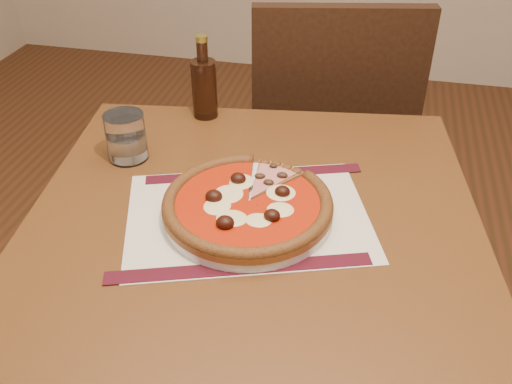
{
  "coord_description": "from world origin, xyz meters",
  "views": [
    {
      "loc": [
        -0.21,
        -0.2,
        1.37
      ],
      "look_at": [
        -0.4,
        0.61,
        0.78
      ],
      "focal_mm": 40.0,
      "sensor_mm": 36.0,
      "label": 1
    }
  ],
  "objects_px": {
    "table": "(254,255)",
    "plate": "(248,212)",
    "chair_far": "(329,132)",
    "bottle": "(204,86)",
    "pizza": "(247,203)",
    "water_glass": "(126,137)"
  },
  "relations": [
    {
      "from": "chair_far",
      "to": "plate",
      "type": "height_order",
      "value": "chair_far"
    },
    {
      "from": "table",
      "to": "bottle",
      "type": "bearing_deg",
      "value": 119.72
    },
    {
      "from": "pizza",
      "to": "water_glass",
      "type": "height_order",
      "value": "water_glass"
    },
    {
      "from": "table",
      "to": "water_glass",
      "type": "relative_size",
      "value": 9.27
    },
    {
      "from": "pizza",
      "to": "water_glass",
      "type": "relative_size",
      "value": 3.05
    },
    {
      "from": "plate",
      "to": "pizza",
      "type": "height_order",
      "value": "pizza"
    },
    {
      "from": "plate",
      "to": "pizza",
      "type": "bearing_deg",
      "value": -104.86
    },
    {
      "from": "table",
      "to": "pizza",
      "type": "relative_size",
      "value": 3.04
    },
    {
      "from": "water_glass",
      "to": "bottle",
      "type": "distance_m",
      "value": 0.24
    },
    {
      "from": "plate",
      "to": "table",
      "type": "bearing_deg",
      "value": 67.5
    },
    {
      "from": "chair_far",
      "to": "pizza",
      "type": "height_order",
      "value": "chair_far"
    },
    {
      "from": "table",
      "to": "chair_far",
      "type": "distance_m",
      "value": 0.71
    },
    {
      "from": "plate",
      "to": "bottle",
      "type": "relative_size",
      "value": 1.55
    },
    {
      "from": "pizza",
      "to": "bottle",
      "type": "relative_size",
      "value": 1.57
    },
    {
      "from": "bottle",
      "to": "plate",
      "type": "bearing_deg",
      "value": -62.26
    },
    {
      "from": "pizza",
      "to": "water_glass",
      "type": "bearing_deg",
      "value": 153.82
    },
    {
      "from": "table",
      "to": "bottle",
      "type": "height_order",
      "value": "bottle"
    },
    {
      "from": "plate",
      "to": "pizza",
      "type": "xyz_separation_m",
      "value": [
        -0.0,
        -0.0,
        0.02
      ]
    },
    {
      "from": "plate",
      "to": "pizza",
      "type": "relative_size",
      "value": 0.99
    },
    {
      "from": "bottle",
      "to": "pizza",
      "type": "bearing_deg",
      "value": -62.3
    },
    {
      "from": "table",
      "to": "plate",
      "type": "relative_size",
      "value": 3.08
    },
    {
      "from": "chair_far",
      "to": "bottle",
      "type": "distance_m",
      "value": 0.53
    }
  ]
}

